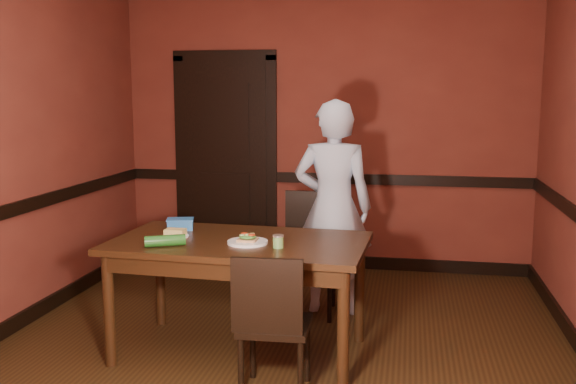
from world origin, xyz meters
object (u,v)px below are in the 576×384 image
at_px(chair_near, 275,322).
at_px(cheese_saucer, 175,234).
at_px(dining_table, 240,297).
at_px(person, 333,207).
at_px(chair_far, 308,255).
at_px(sauce_jar, 278,241).
at_px(food_tub, 180,224).
at_px(sandwich_plate, 248,241).

xyz_separation_m(chair_near, cheese_saucer, (-0.80, 0.52, 0.38)).
bearing_deg(dining_table, person, 64.82).
xyz_separation_m(dining_table, chair_far, (0.32, 0.87, 0.09)).
height_order(person, sauce_jar, person).
height_order(chair_near, food_tub, food_tub).
xyz_separation_m(chair_far, person, (0.19, 0.10, 0.37)).
xyz_separation_m(chair_far, sandwich_plate, (-0.24, -0.95, 0.32)).
bearing_deg(dining_table, sandwich_plate, -45.42).
distance_m(chair_far, sauce_jar, 1.09).
height_order(chair_far, person, person).
bearing_deg(person, food_tub, 33.78).
relative_size(dining_table, sandwich_plate, 6.37).
distance_m(sandwich_plate, cheese_saucer, 0.53).
bearing_deg(person, dining_table, 60.26).
distance_m(sauce_jar, food_tub, 0.89).
relative_size(chair_near, food_tub, 3.97).
bearing_deg(chair_near, chair_far, -91.41).
bearing_deg(sauce_jar, sandwich_plate, 160.42).
xyz_separation_m(dining_table, sandwich_plate, (0.08, -0.09, 0.41)).
distance_m(chair_near, food_tub, 1.20).
bearing_deg(food_tub, person, 19.36).
relative_size(chair_far, sandwich_plate, 3.65).
bearing_deg(sauce_jar, chair_near, -81.25).
xyz_separation_m(chair_far, cheese_saucer, (-0.76, -0.86, 0.33)).
height_order(sauce_jar, food_tub, sauce_jar).
bearing_deg(cheese_saucer, sandwich_plate, -9.89).
bearing_deg(chair_near, sauce_jar, -83.97).
distance_m(dining_table, chair_near, 0.63).
bearing_deg(chair_far, cheese_saucer, -133.92).
relative_size(dining_table, person, 0.98).
xyz_separation_m(dining_table, food_tub, (-0.50, 0.24, 0.43)).
xyz_separation_m(chair_near, food_tub, (-0.85, 0.76, 0.39)).
bearing_deg(chair_near, dining_table, -58.71).
distance_m(dining_table, person, 1.18).
bearing_deg(food_tub, cheese_saucer, -94.24).
relative_size(person, cheese_saucer, 9.54).
xyz_separation_m(sandwich_plate, sauce_jar, (0.22, -0.08, 0.02)).
height_order(sauce_jar, cheese_saucer, sauce_jar).
bearing_deg(sandwich_plate, food_tub, 150.56).
xyz_separation_m(cheese_saucer, food_tub, (-0.05, 0.23, 0.02)).
distance_m(chair_far, cheese_saucer, 1.20).
bearing_deg(chair_near, person, -98.69).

